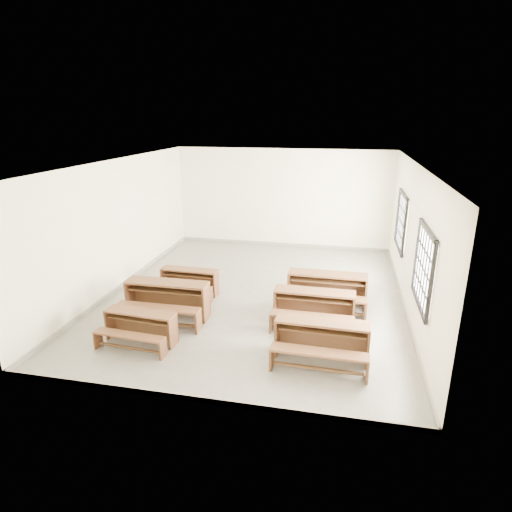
% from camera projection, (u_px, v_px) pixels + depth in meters
% --- Properties ---
extents(room, '(8.50, 8.50, 3.20)m').
position_uv_depth(room, '(260.00, 209.00, 9.83)').
color(room, gray).
rests_on(room, ground).
extents(desk_set_0, '(1.45, 0.83, 0.63)m').
position_uv_depth(desk_set_0, '(140.00, 325.00, 8.21)').
color(desk_set_0, brown).
rests_on(desk_set_0, ground).
extents(desk_set_1, '(1.80, 0.94, 0.81)m').
position_uv_depth(desk_set_1, '(167.00, 297.00, 9.21)').
color(desk_set_1, brown).
rests_on(desk_set_1, ground).
extents(desk_set_2, '(1.43, 0.77, 0.63)m').
position_uv_depth(desk_set_2, '(189.00, 280.00, 10.46)').
color(desk_set_2, brown).
rests_on(desk_set_2, ground).
extents(desk_set_3, '(1.69, 0.92, 0.75)m').
position_uv_depth(desk_set_3, '(322.00, 338.00, 7.59)').
color(desk_set_3, brown).
rests_on(desk_set_3, ground).
extents(desk_set_4, '(1.68, 0.88, 0.75)m').
position_uv_depth(desk_set_4, '(314.00, 306.00, 8.88)').
color(desk_set_4, brown).
rests_on(desk_set_4, ground).
extents(desk_set_5, '(1.79, 0.94, 0.80)m').
position_uv_depth(desk_set_5, '(327.00, 288.00, 9.72)').
color(desk_set_5, brown).
rests_on(desk_set_5, ground).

